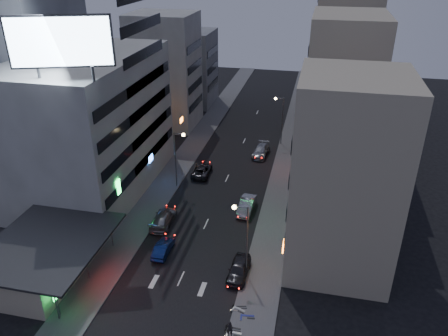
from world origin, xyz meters
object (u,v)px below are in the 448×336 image
(parked_car_right_far, at_px, (261,151))
(scooter_silver_b, at_px, (246,306))
(parked_car_left, at_px, (202,170))
(road_car_silver, at_px, (163,218))
(road_car_blue, at_px, (163,248))
(scooter_black_b, at_px, (247,302))
(parked_car_right_mid, at_px, (247,206))
(person, at_px, (230,329))
(scooter_blue, at_px, (255,310))
(scooter_silver_a, at_px, (242,328))
(scooter_black_a, at_px, (242,324))
(parked_car_right_near, at_px, (239,269))

(parked_car_right_far, height_order, scooter_silver_b, parked_car_right_far)
(parked_car_left, distance_m, road_car_silver, 13.48)
(road_car_blue, distance_m, scooter_black_b, 11.76)
(parked_car_right_mid, bearing_deg, person, -81.92)
(parked_car_left, height_order, scooter_silver_b, parked_car_left)
(parked_car_right_mid, xyz_separation_m, scooter_blue, (3.78, -17.26, -0.11))
(scooter_blue, xyz_separation_m, scooter_silver_b, (-0.86, 0.34, -0.03))
(parked_car_left, relative_size, scooter_black_b, 3.24)
(road_car_silver, xyz_separation_m, scooter_silver_a, (12.32, -14.46, -0.07))
(road_car_blue, distance_m, person, 13.44)
(road_car_blue, height_order, scooter_blue, road_car_blue)
(road_car_silver, distance_m, scooter_silver_b, 17.02)
(road_car_blue, relative_size, scooter_black_a, 2.29)
(parked_car_left, xyz_separation_m, scooter_black_a, (11.00, -27.42, -0.06))
(parked_car_right_far, relative_size, scooter_black_b, 3.33)
(parked_car_right_mid, xyz_separation_m, scooter_silver_b, (2.92, -16.92, -0.14))
(parked_car_right_far, distance_m, scooter_black_b, 33.31)
(road_car_silver, xyz_separation_m, scooter_black_a, (12.15, -14.00, -0.13))
(parked_car_left, xyz_separation_m, road_car_silver, (-1.16, -13.43, 0.07))
(scooter_silver_a, distance_m, scooter_black_b, 3.25)
(parked_car_right_far, relative_size, person, 3.35)
(scooter_blue, distance_m, scooter_black_b, 1.37)
(scooter_black_a, distance_m, scooter_silver_b, 2.11)
(road_car_blue, distance_m, scooter_black_a, 13.39)
(parked_car_right_far, bearing_deg, parked_car_right_near, -82.29)
(parked_car_right_mid, relative_size, road_car_silver, 0.89)
(parked_car_right_mid, height_order, scooter_black_b, parked_car_right_mid)
(parked_car_right_near, distance_m, parked_car_right_far, 29.09)
(parked_car_right_far, distance_m, scooter_blue, 34.41)
(parked_car_right_near, bearing_deg, scooter_silver_b, -69.65)
(scooter_silver_a, bearing_deg, scooter_blue, -16.79)
(road_car_silver, relative_size, scooter_black_b, 3.38)
(scooter_blue, bearing_deg, parked_car_right_near, 18.80)
(parked_car_right_mid, distance_m, scooter_silver_b, 17.17)
(parked_car_right_far, bearing_deg, parked_car_right_mid, -84.00)
(scooter_black_b, bearing_deg, road_car_silver, 33.08)
(scooter_silver_b, bearing_deg, road_car_silver, 65.88)
(scooter_silver_a, bearing_deg, person, 117.77)
(parked_car_left, xyz_separation_m, scooter_silver_a, (11.16, -27.89, -0.01))
(parked_car_right_near, bearing_deg, parked_car_right_far, 95.93)
(parked_car_right_near, relative_size, scooter_black_a, 2.65)
(parked_car_right_mid, xyz_separation_m, road_car_silver, (-9.26, -5.03, -0.01))
(scooter_black_b, bearing_deg, parked_car_right_mid, -4.17)
(parked_car_left, xyz_separation_m, scooter_black_b, (10.95, -24.65, -0.11))
(parked_car_right_near, xyz_separation_m, scooter_silver_a, (1.72, -7.35, -0.08))
(road_car_blue, relative_size, scooter_blue, 2.16)
(road_car_silver, bearing_deg, scooter_black_b, 135.32)
(parked_car_left, bearing_deg, person, 106.77)
(road_car_silver, xyz_separation_m, scooter_blue, (13.04, -12.23, -0.10))
(scooter_blue, bearing_deg, scooter_black_a, 146.52)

